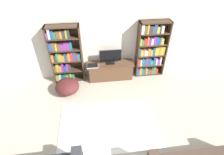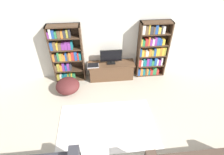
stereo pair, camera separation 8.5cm
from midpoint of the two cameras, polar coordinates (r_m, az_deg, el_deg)
The scene contains 8 objects.
wall_back at distance 5.10m, azimuth -2.62°, elevation 13.53°, with size 8.80×0.06×2.60m.
bookshelf_left at distance 5.19m, azimuth -15.58°, elevation 7.19°, with size 0.89×0.30×1.73m.
bookshelf_right at distance 5.40m, azimuth 11.96°, elevation 8.80°, with size 0.89×0.30×1.73m.
tv_stand at distance 5.38m, azimuth -0.94°, elevation 2.24°, with size 1.40×0.45×0.53m.
television at distance 5.13m, azimuth -1.02°, elevation 6.83°, with size 0.64×0.16×0.44m.
laptop at distance 5.15m, azimuth -6.89°, elevation 3.82°, with size 0.33×0.25×0.03m.
area_rug at distance 4.22m, azimuth -1.86°, elevation -15.34°, with size 2.24×1.44×0.02m.
beanbag_ottoman at distance 5.05m, azimuth -14.87°, elevation -2.87°, with size 0.66×0.66×0.40m, color #4C1E1E.
Camera 1 is at (-0.42, -0.42, 3.37)m, focal length 28.00 mm.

